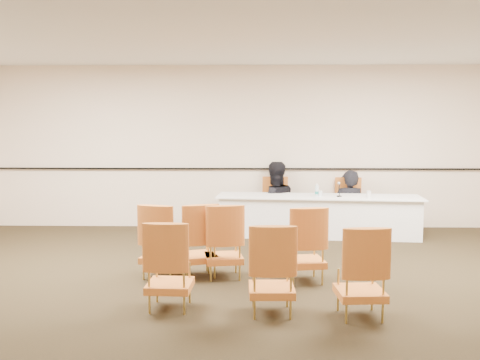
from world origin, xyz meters
name	(u,v)px	position (x,y,z in m)	size (l,w,h in m)	color
floor	(249,295)	(0.00, 0.00, 0.00)	(10.00, 10.00, 0.00)	black
ceiling	(250,26)	(0.00, 0.00, 3.00)	(10.00, 10.00, 0.00)	silver
wall_back	(250,147)	(0.00, 4.00, 1.50)	(10.00, 0.04, 3.00)	#F5DCC1
wall_rail	(250,169)	(0.00, 3.96, 1.10)	(9.80, 0.04, 0.03)	black
panel_table	(318,216)	(1.18, 3.20, 0.35)	(3.49, 0.81, 0.70)	white
panelist_main	(349,214)	(1.79, 3.68, 0.31)	(0.58, 0.38, 1.60)	black
panelist_main_chair	(349,205)	(1.79, 3.68, 0.47)	(0.50, 0.50, 0.95)	#D16025
panelist_second	(274,208)	(0.45, 3.79, 0.39)	(0.83, 0.65, 1.71)	black
panelist_second_chair	(274,203)	(0.45, 3.79, 0.47)	(0.50, 0.50, 0.95)	#D16025
papers	(348,197)	(1.67, 3.08, 0.70)	(0.30, 0.22, 0.00)	white
microphone	(339,190)	(1.52, 3.11, 0.82)	(0.09, 0.18, 0.25)	black
water_bottle	(317,190)	(1.14, 3.16, 0.81)	(0.07, 0.07, 0.22)	#177F78
drinking_glass	(320,194)	(1.20, 3.13, 0.75)	(0.06, 0.06, 0.10)	white
coffee_cup	(369,194)	(2.00, 3.01, 0.76)	(0.07, 0.07, 0.11)	silver
aud_chair_front_left	(197,240)	(-0.67, 0.73, 0.47)	(0.50, 0.50, 0.95)	#D16025
aud_chair_front_mid	(224,240)	(-0.33, 0.69, 0.47)	(0.50, 0.50, 0.95)	#D16025
aud_chair_front_right	(304,244)	(0.68, 0.52, 0.47)	(0.50, 0.50, 0.95)	#D16025
aud_chair_back_left	(170,264)	(-0.83, -0.47, 0.47)	(0.50, 0.50, 0.95)	#D16025
aud_chair_back_mid	(272,268)	(0.23, -0.59, 0.47)	(0.50, 0.50, 0.95)	#D16025
aud_chair_back_right	(360,271)	(1.12, -0.67, 0.47)	(0.50, 0.50, 0.95)	#D16025
aud_chair_extra	(162,240)	(-1.10, 0.68, 0.47)	(0.50, 0.50, 0.95)	#D16025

